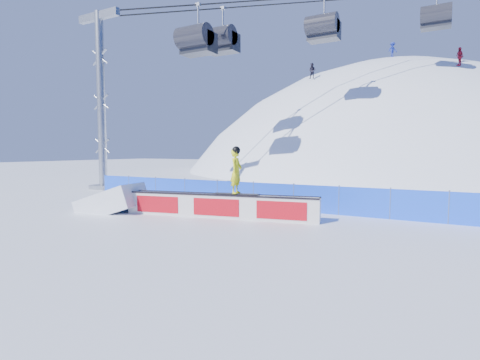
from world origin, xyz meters
The scene contains 7 objects.
ground centered at (0.00, 0.00, 0.00)m, with size 160.00×160.00×0.00m, color white.
snow_hill centered at (0.00, 42.00, -18.00)m, with size 64.00×64.00×64.00m.
safety_fence centered at (0.00, 4.50, 0.60)m, with size 22.05×0.05×1.30m.
rail_box centered at (-1.08, 1.56, 0.48)m, with size 8.01×2.14×0.97m.
snow_ramp centered at (-6.01, 0.56, 0.00)m, with size 2.65×1.77×0.99m, color white, non-canonical shape.
snowboarder centered at (-0.33, 1.71, 1.90)m, with size 1.84×0.68×1.89m.
distant_skiers centered at (3.15, 31.36, 11.66)m, with size 21.34×8.06×7.39m.
Camera 1 is at (6.93, -10.99, 2.70)m, focal length 28.00 mm.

